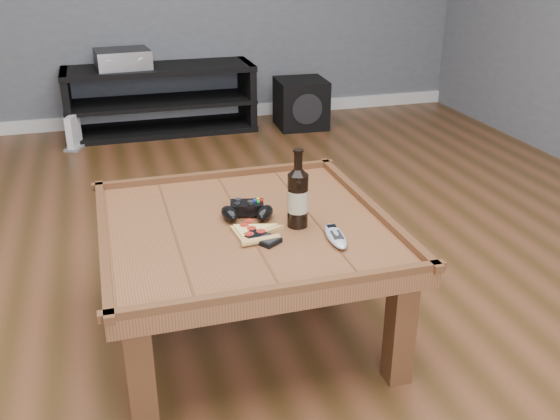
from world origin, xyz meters
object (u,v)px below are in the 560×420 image
object	(u,v)px
media_console	(161,100)
game_controller	(247,211)
game_console	(74,134)
coffee_table	(245,239)
av_receiver	(123,59)
pizza_slice	(253,232)
smartphone	(261,238)
subwoofer	(301,103)
remote_control	(335,236)
beer_bottle	(298,196)

from	to	relation	value
media_console	game_controller	xyz separation A→B (m)	(0.02, -2.70, 0.23)
game_console	coffee_table	bearing A→B (deg)	-55.10
av_receiver	pizza_slice	bearing A→B (deg)	-89.87
game_controller	smartphone	distance (m)	0.19
subwoofer	smartphone	bearing A→B (deg)	-107.81
smartphone	remote_control	xyz separation A→B (m)	(0.24, -0.07, 0.01)
pizza_slice	smartphone	xyz separation A→B (m)	(0.02, -0.05, 0.00)
beer_bottle	av_receiver	bearing A→B (deg)	98.60
smartphone	game_controller	bearing A→B (deg)	56.68
pizza_slice	av_receiver	distance (m)	2.85
coffee_table	beer_bottle	size ratio (longest dim) A/B	3.66
media_console	beer_bottle	size ratio (longest dim) A/B	4.98
media_console	game_controller	size ratio (longest dim) A/B	6.71
game_controller	pizza_slice	distance (m)	0.14
coffee_table	game_console	xyz separation A→B (m)	(-0.65, 2.51, -0.28)
media_console	pizza_slice	size ratio (longest dim) A/B	5.55
media_console	remote_control	distance (m)	2.98
coffee_table	av_receiver	world-z (taller)	av_receiver
coffee_table	game_console	world-z (taller)	coffee_table
pizza_slice	game_console	world-z (taller)	pizza_slice
media_console	game_console	world-z (taller)	media_console
media_console	coffee_table	bearing A→B (deg)	-90.00
media_console	av_receiver	size ratio (longest dim) A/B	3.45
beer_bottle	game_console	bearing A→B (deg)	107.69
pizza_slice	av_receiver	world-z (taller)	av_receiver
smartphone	subwoofer	size ratio (longest dim) A/B	0.37
media_console	smartphone	world-z (taller)	media_console
pizza_slice	remote_control	size ratio (longest dim) A/B	1.27
pizza_slice	game_console	size ratio (longest dim) A/B	1.06
coffee_table	av_receiver	bearing A→B (deg)	95.21
av_receiver	subwoofer	size ratio (longest dim) A/B	1.04
beer_bottle	subwoofer	bearing A→B (deg)	71.53
beer_bottle	remote_control	distance (m)	0.19
remote_control	subwoofer	size ratio (longest dim) A/B	0.51
game_console	media_console	bearing A→B (deg)	41.10
remote_control	subwoofer	world-z (taller)	remote_control
remote_control	media_console	bearing A→B (deg)	101.20
pizza_slice	av_receiver	bearing A→B (deg)	90.09
game_controller	media_console	bearing A→B (deg)	103.64
game_controller	pizza_slice	xyz separation A→B (m)	(-0.01, -0.14, -0.02)
coffee_table	game_console	size ratio (longest dim) A/B	4.33
game_controller	beer_bottle	bearing A→B (deg)	-24.25
remote_control	smartphone	bearing A→B (deg)	170.73
beer_bottle	av_receiver	distance (m)	2.84
game_controller	game_console	world-z (taller)	game_controller
pizza_slice	game_console	bearing A→B (deg)	99.01
remote_control	game_console	world-z (taller)	remote_control
coffee_table	media_console	size ratio (longest dim) A/B	0.74
coffee_table	beer_bottle	xyz separation A→B (m)	(0.18, -0.07, 0.17)
coffee_table	subwoofer	xyz separation A→B (m)	(1.06, 2.58, -0.21)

